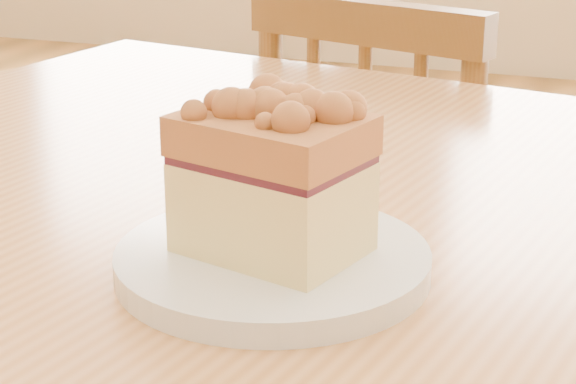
# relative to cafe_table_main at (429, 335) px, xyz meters

# --- Properties ---
(cafe_table_main) EXTENTS (1.42, 1.08, 0.75)m
(cafe_table_main) POSITION_rel_cafe_table_main_xyz_m (0.00, 0.00, 0.00)
(cafe_table_main) COLOR tan
(cafe_table_main) RESTS_ON ground
(cafe_chair_main) EXTENTS (0.47, 0.47, 0.83)m
(cafe_chair_main) POSITION_rel_cafe_table_main_xyz_m (-0.16, 0.66, -0.24)
(cafe_chair_main) COLOR brown
(cafe_chair_main) RESTS_ON ground
(plate) EXTENTS (0.20, 0.20, 0.02)m
(plate) POSITION_rel_cafe_table_main_xyz_m (-0.08, -0.12, 0.10)
(plate) COLOR white
(plate) RESTS_ON cafe_table_main
(cake_slice) EXTENTS (0.14, 0.11, 0.11)m
(cake_slice) POSITION_rel_cafe_table_main_xyz_m (-0.08, -0.12, 0.16)
(cake_slice) COLOR #FEF08F
(cake_slice) RESTS_ON plate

